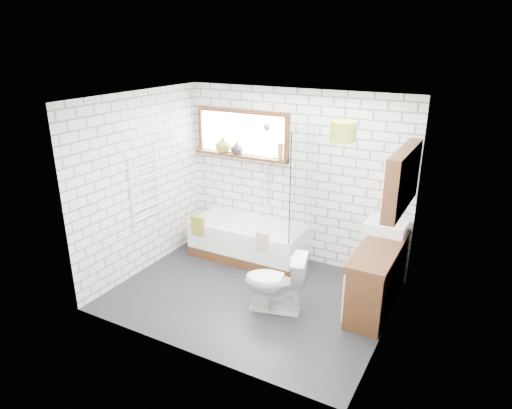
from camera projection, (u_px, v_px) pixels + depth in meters
The scene contains 22 objects.
floor at pixel (251, 296), 5.90m from camera, with size 3.40×2.60×0.01m, color black.
ceiling at pixel (250, 98), 5.04m from camera, with size 3.40×2.60×0.01m, color white.
wall_back at pixel (295, 177), 6.54m from camera, with size 3.40×0.01×2.50m, color white.
wall_front at pixel (184, 246), 4.40m from camera, with size 3.40×0.01×2.50m, color white.
wall_left at pixel (142, 184), 6.24m from camera, with size 0.01×2.60×2.50m, color white.
wall_right at pixel (394, 232), 4.70m from camera, with size 0.01×2.60×2.50m, color white.
window at pixel (242, 134), 6.70m from camera, with size 1.52×0.16×0.68m, color #3A1F10.
towel_radiator at pixel (145, 188), 6.23m from camera, with size 0.06×0.52×1.00m, color white.
mirror_cabinet at pixel (402, 179), 5.10m from camera, with size 0.16×1.20×0.70m, color #3A1F10.
shower_riser at pixel (268, 168), 6.65m from camera, with size 0.02×0.02×1.30m, color silver.
bathtub at pixel (248, 241), 6.82m from camera, with size 1.69×0.75×0.55m, color white.
shower_screen at pixel (301, 184), 6.10m from camera, with size 0.02×0.72×1.50m, color white.
towel_green at pixel (198, 226), 6.71m from camera, with size 0.22×0.06×0.30m, color olive.
towel_beige at pixel (262, 241), 6.23m from camera, with size 0.19×0.05×0.24m, color tan.
vanity at pixel (378, 277), 5.55m from camera, with size 0.45×1.39×0.80m, color #3A1F10.
basin at pixel (386, 227), 5.81m from camera, with size 0.50×0.43×0.14m, color white.
tap at pixel (400, 224), 5.72m from camera, with size 0.03×0.03×0.17m, color silver.
toilet at pixel (275, 282), 5.47m from camera, with size 0.74×0.42×0.76m, color white.
vase_olive at pixel (223, 145), 6.88m from camera, with size 0.23×0.23×0.25m, color olive.
vase_dark at pixel (237, 149), 6.78m from camera, with size 0.19×0.19×0.19m, color black.
bottle at pixel (280, 153), 6.45m from camera, with size 0.08×0.08×0.24m, color olive.
pendant at pixel (343, 131), 5.37m from camera, with size 0.32×0.32×0.23m, color olive.
Camera 1 is at (2.52, -4.47, 3.15)m, focal length 32.00 mm.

